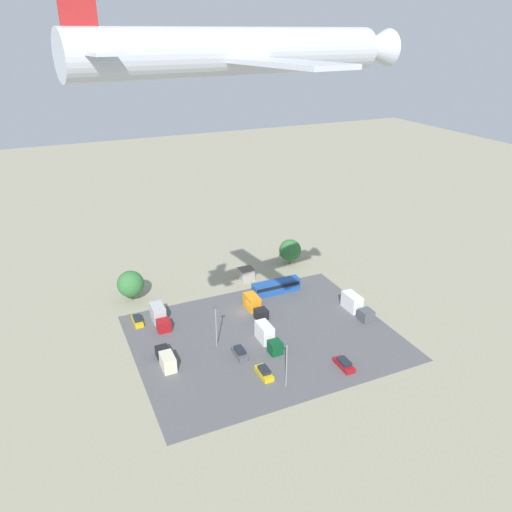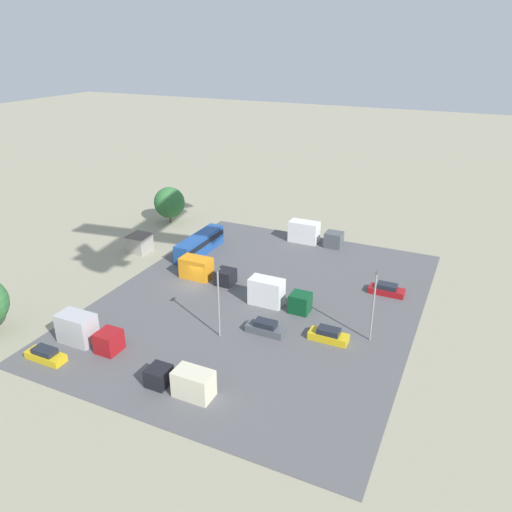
{
  "view_description": "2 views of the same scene",
  "coord_description": "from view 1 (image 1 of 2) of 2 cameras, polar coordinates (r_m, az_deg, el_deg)",
  "views": [
    {
      "loc": [
        36.02,
        86.18,
        55.81
      ],
      "look_at": [
        9.3,
        27.15,
        26.41
      ],
      "focal_mm": 35.0,
      "sensor_mm": 36.0,
      "label": 1
    },
    {
      "loc": [
        52.96,
        34.67,
        32.4
      ],
      "look_at": [
        -2.34,
        8.77,
        5.32
      ],
      "focal_mm": 35.0,
      "sensor_mm": 36.0,
      "label": 2
    }
  ],
  "objects": [
    {
      "name": "parked_car_2",
      "position": [
        93.68,
        10.04,
        -12.07
      ],
      "size": [
        1.88,
        4.74,
        1.48
      ],
      "color": "maroon",
      "rests_on": "ground"
    },
    {
      "name": "parking_lot_surface",
      "position": [
        100.58,
        0.95,
        -9.27
      ],
      "size": [
        50.35,
        39.78,
        0.08
      ],
      "color": "#565659",
      "rests_on": "ground"
    },
    {
      "name": "parked_truck_2",
      "position": [
        106.09,
        -10.97,
        -6.77
      ],
      "size": [
        2.58,
        7.84,
        3.49
      ],
      "color": "maroon",
      "rests_on": "ground"
    },
    {
      "name": "bus",
      "position": [
        115.66,
        2.31,
        -3.5
      ],
      "size": [
        11.44,
        2.56,
        3.04
      ],
      "rotation": [
        0.0,
        0.0,
        1.57
      ],
      "color": "#1E4C9E",
      "rests_on": "ground"
    },
    {
      "name": "parked_car_1",
      "position": [
        95.09,
        -1.89,
        -10.99
      ],
      "size": [
        1.74,
        4.65,
        1.61
      ],
      "rotation": [
        0.0,
        0.0,
        3.14
      ],
      "color": "#4C5156",
      "rests_on": "ground"
    },
    {
      "name": "light_pole_lot_edge",
      "position": [
        85.48,
        3.51,
        -12.17
      ],
      "size": [
        0.9,
        0.28,
        8.84
      ],
      "color": "gray",
      "rests_on": "ground"
    },
    {
      "name": "shed_building",
      "position": [
        121.98,
        -1.1,
        -2.06
      ],
      "size": [
        3.53,
        3.28,
        2.89
      ],
      "color": "#9E998E",
      "rests_on": "ground"
    },
    {
      "name": "parked_truck_3",
      "position": [
        97.81,
        1.32,
        -9.18
      ],
      "size": [
        2.36,
        8.17,
        3.57
      ],
      "color": "#0C4723",
      "rests_on": "ground"
    },
    {
      "name": "tree_apron_mid",
      "position": [
        129.17,
        3.92,
        0.65
      ],
      "size": [
        5.73,
        5.73,
        6.76
      ],
      "color": "brown",
      "rests_on": "ground"
    },
    {
      "name": "parked_truck_1",
      "position": [
        110.01,
        11.34,
        -5.58
      ],
      "size": [
        2.51,
        9.16,
        3.57
      ],
      "color": "#4C5156",
      "rests_on": "ground"
    },
    {
      "name": "ground_plane",
      "position": [
        108.8,
        -1.45,
        -6.46
      ],
      "size": [
        400.0,
        400.0,
        0.0
      ],
      "primitive_type": "plane",
      "color": "gray"
    },
    {
      "name": "parked_truck_0",
      "position": [
        108.46,
        -0.17,
        -5.65
      ],
      "size": [
        2.54,
        8.27,
        3.07
      ],
      "color": "black",
      "rests_on": "ground"
    },
    {
      "name": "airplane",
      "position": [
        46.74,
        -0.5,
        22.34
      ],
      "size": [
        32.84,
        26.69,
        8.3
      ],
      "rotation": [
        0.0,
        0.0,
        1.71
      ],
      "color": "silver"
    },
    {
      "name": "parked_truck_4",
      "position": [
        93.83,
        -10.22,
        -11.51
      ],
      "size": [
        2.31,
        7.13,
        2.81
      ],
      "rotation": [
        0.0,
        0.0,
        3.14
      ],
      "color": "black",
      "rests_on": "ground"
    },
    {
      "name": "parked_car_3",
      "position": [
        90.35,
        0.94,
        -13.16
      ],
      "size": [
        1.81,
        4.57,
        1.54
      ],
      "color": "gold",
      "rests_on": "ground"
    },
    {
      "name": "tree_near_shed",
      "position": [
        115.02,
        -14.14,
        -3.12
      ],
      "size": [
        6.0,
        6.0,
        7.1
      ],
      "color": "brown",
      "rests_on": "ground"
    },
    {
      "name": "parked_car_0",
      "position": [
        107.58,
        -13.41,
        -7.17
      ],
      "size": [
        1.71,
        4.63,
        1.43
      ],
      "color": "gold",
      "rests_on": "ground"
    },
    {
      "name": "light_pole_lot_centre",
      "position": [
        95.6,
        -4.59,
        -7.89
      ],
      "size": [
        0.9,
        0.28,
        8.68
      ],
      "color": "gray",
      "rests_on": "ground"
    }
  ]
}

